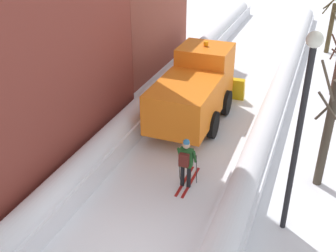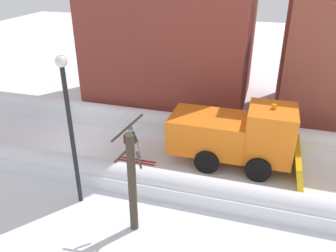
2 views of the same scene
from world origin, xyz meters
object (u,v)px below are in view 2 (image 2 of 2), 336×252
skier (131,142)px  bare_tree_near (132,182)px  traffic_light_pole (181,76)px  plow_truck (237,135)px  street_lamp (69,117)px

skier → bare_tree_near: 4.55m
skier → traffic_light_pole: size_ratio=0.44×
plow_truck → traffic_light_pole: traffic_light_pole is taller
plow_truck → skier: plow_truck is taller
traffic_light_pole → bare_tree_near: bare_tree_near is taller
traffic_light_pole → street_lamp: 7.80m
bare_tree_near → street_lamp: bearing=-107.0°
bare_tree_near → skier: bearing=-156.7°
traffic_light_pole → bare_tree_near: (8.27, 0.51, -0.96)m
street_lamp → bare_tree_near: bearing=73.0°
traffic_light_pole → street_lamp: size_ratio=0.72×
plow_truck → street_lamp: bearing=-50.7°
plow_truck → traffic_light_pole: size_ratio=1.44×
street_lamp → bare_tree_near: (0.79, 2.58, -1.66)m
skier → traffic_light_pole: traffic_light_pole is taller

